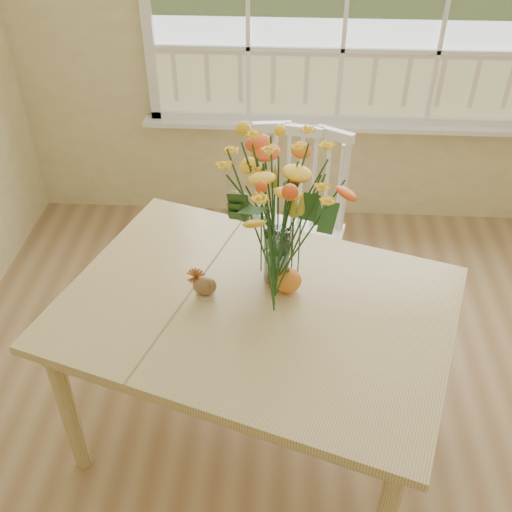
{
  "coord_description": "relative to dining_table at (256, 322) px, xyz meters",
  "views": [
    {
      "loc": [
        -0.3,
        -1.28,
        2.34
      ],
      "look_at": [
        -0.4,
        0.43,
        1.01
      ],
      "focal_mm": 42.0,
      "sensor_mm": 36.0,
      "label": 1
    }
  ],
  "objects": [
    {
      "name": "pumpkin",
      "position": [
        0.12,
        0.09,
        0.14
      ],
      "size": [
        0.11,
        0.11,
        0.09
      ],
      "primitive_type": "ellipsoid",
      "color": "orange",
      "rests_on": "dining_table"
    },
    {
      "name": "flower_vase",
      "position": [
        0.07,
        0.16,
        0.43
      ],
      "size": [
        0.47,
        0.47,
        0.56
      ],
      "color": "white",
      "rests_on": "dining_table"
    },
    {
      "name": "windsor_chair",
      "position": [
        0.15,
        0.84,
        -0.11
      ],
      "size": [
        0.57,
        0.56,
        1.05
      ],
      "rotation": [
        0.0,
        0.0,
        -0.2
      ],
      "color": "white",
      "rests_on": "floor"
    },
    {
      "name": "dark_gourd",
      "position": [
        0.08,
        0.12,
        0.12
      ],
      "size": [
        0.13,
        0.1,
        0.06
      ],
      "color": "#38160F",
      "rests_on": "dining_table"
    },
    {
      "name": "wall_back",
      "position": [
        0.4,
        1.84,
        0.66
      ],
      "size": [
        4.0,
        0.02,
        2.7
      ],
      "primitive_type": "cube",
      "color": "#D2BE86",
      "rests_on": "floor"
    },
    {
      "name": "turkey_figurine",
      "position": [
        -0.2,
        0.04,
        0.14
      ],
      "size": [
        0.09,
        0.07,
        0.12
      ],
      "rotation": [
        0.0,
        0.0,
        -0.03
      ],
      "color": "#CCB78C",
      "rests_on": "dining_table"
    },
    {
      "name": "dining_table",
      "position": [
        0.0,
        0.0,
        0.0
      ],
      "size": [
        1.72,
        1.45,
        0.79
      ],
      "rotation": [
        0.0,
        0.0,
        -0.32
      ],
      "color": "tan",
      "rests_on": "floor"
    }
  ]
}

